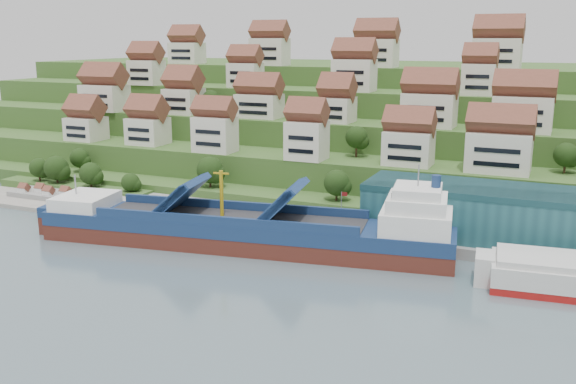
% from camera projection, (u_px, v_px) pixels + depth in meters
% --- Properties ---
extents(ground, '(300.00, 300.00, 0.00)m').
position_uv_depth(ground, '(238.00, 244.00, 126.97)').
color(ground, slate).
rests_on(ground, ground).
extents(quay, '(180.00, 14.00, 2.20)m').
position_uv_depth(quay, '(358.00, 230.00, 132.27)').
color(quay, gray).
rests_on(quay, ground).
extents(pebble_beach, '(45.00, 20.00, 1.00)m').
position_uv_depth(pebble_beach, '(55.00, 199.00, 160.17)').
color(pebble_beach, gray).
rests_on(pebble_beach, ground).
extents(hillside, '(260.00, 128.00, 31.00)m').
position_uv_depth(hillside, '(381.00, 126.00, 216.70)').
color(hillside, '#2D4C1E').
rests_on(hillside, ground).
extents(hillside_village, '(158.28, 62.16, 28.71)m').
position_uv_depth(hillside_village, '(352.00, 97.00, 173.36)').
color(hillside_village, silver).
rests_on(hillside_village, ground).
extents(hillside_trees, '(140.06, 62.36, 30.00)m').
position_uv_depth(hillside_trees, '(238.00, 150.00, 162.02)').
color(hillside_trees, '#1F3A13').
rests_on(hillside_trees, ground).
extents(warehouse, '(60.00, 15.00, 10.00)m').
position_uv_depth(warehouse, '(525.00, 216.00, 120.14)').
color(warehouse, '#235860').
rests_on(warehouse, quay).
extents(flagpole, '(1.28, 0.16, 8.00)m').
position_uv_depth(flagpole, '(342.00, 208.00, 127.20)').
color(flagpole, gray).
rests_on(flagpole, quay).
extents(beach_huts, '(14.40, 3.70, 2.20)m').
position_uv_depth(beach_huts, '(45.00, 193.00, 159.46)').
color(beach_huts, white).
rests_on(beach_huts, pebble_beach).
extents(cargo_ship, '(81.60, 24.59, 17.92)m').
position_uv_depth(cargo_ship, '(253.00, 231.00, 123.95)').
color(cargo_ship, '#512118').
rests_on(cargo_ship, ground).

